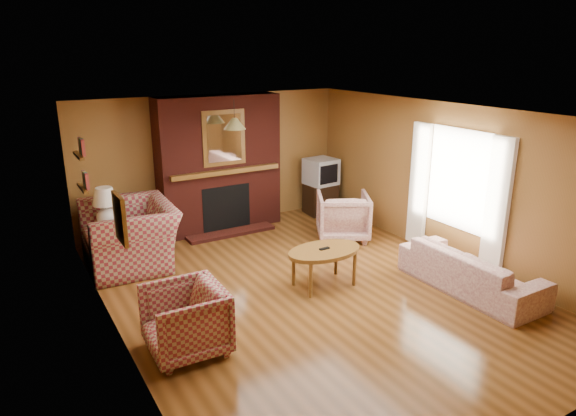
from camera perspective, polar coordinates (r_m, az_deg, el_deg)
floor at (r=7.09m, az=2.51°, el=-9.21°), size 6.50×6.50×0.00m
ceiling at (r=6.38m, az=2.79°, el=10.44°), size 6.50×6.50×0.00m
wall_back at (r=9.44m, az=-8.25°, el=5.15°), size 6.50×0.00×6.50m
wall_front at (r=4.49m, az=26.34°, el=-10.56°), size 6.50×0.00×6.50m
wall_left at (r=5.73m, az=-18.82°, el=-3.69°), size 0.00×6.50×6.50m
wall_right at (r=8.23m, az=17.40°, el=2.73°), size 0.00×6.50×6.50m
fireplace at (r=9.20m, az=-7.60°, el=4.75°), size 2.20×0.82×2.40m
window_right at (r=8.09m, az=18.16°, el=1.86°), size 0.10×1.85×2.00m
bookshelf at (r=7.42m, az=-21.92°, el=4.43°), size 0.09×0.55×0.71m
botanical_print at (r=5.35m, az=-18.14°, el=-1.14°), size 0.05×0.40×0.50m
pendant_light at (r=8.44m, az=-5.96°, el=9.32°), size 0.36×0.36×0.48m
plaid_loveseat at (r=8.08m, az=-17.15°, el=-2.90°), size 1.35×1.53×0.95m
plaid_armchair at (r=5.73m, az=-11.36°, el=-12.14°), size 0.85×0.83×0.75m
floral_sofa at (r=7.43m, az=19.64°, el=-6.48°), size 0.79×2.00×0.58m
floral_armchair at (r=8.89m, az=6.12°, el=-0.88°), size 1.18×1.19×0.80m
coffee_table at (r=7.07m, az=4.06°, el=-5.01°), size 1.08×0.67×0.56m
side_table at (r=8.38m, az=-19.19°, el=-3.80°), size 0.45×0.45×0.56m
table_lamp at (r=8.19m, az=-19.62°, el=0.30°), size 0.38×0.38×0.62m
tv_stand at (r=10.22m, az=3.62°, el=1.04°), size 0.59×0.54×0.60m
crt_tv at (r=10.07m, az=3.70°, el=4.07°), size 0.60×0.60×0.51m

